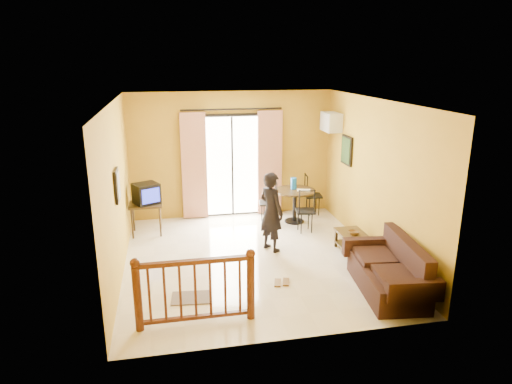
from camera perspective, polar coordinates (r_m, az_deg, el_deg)
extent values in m
plane|color=beige|center=(8.30, -0.36, -8.35)|extent=(5.00, 5.00, 0.00)
plane|color=white|center=(7.57, -0.40, 11.29)|extent=(5.00, 5.00, 0.00)
plane|color=#B78C23|center=(10.21, -3.05, 4.65)|extent=(4.50, 0.00, 4.50)
plane|color=#B78C23|center=(5.51, 4.58, -5.76)|extent=(4.50, 0.00, 4.50)
plane|color=#B78C23|center=(7.73, -16.99, 0.10)|extent=(0.00, 5.00, 5.00)
plane|color=#B78C23|center=(8.52, 14.66, 1.76)|extent=(0.00, 5.00, 5.00)
cube|color=black|center=(10.25, -3.02, 3.27)|extent=(1.34, 0.03, 2.34)
cube|color=white|center=(10.22, -2.99, 3.23)|extent=(1.20, 0.04, 2.20)
cube|color=black|center=(10.20, -2.97, 3.20)|extent=(0.04, 0.02, 2.20)
cube|color=beige|center=(10.08, -7.74, 3.20)|extent=(0.55, 0.08, 2.35)
cube|color=beige|center=(10.31, 1.73, 3.65)|extent=(0.55, 0.08, 2.35)
cylinder|color=black|center=(9.96, -3.05, 10.30)|extent=(2.20, 0.04, 0.04)
cube|color=black|center=(9.49, -13.64, -1.50)|extent=(0.65, 0.54, 0.04)
cylinder|color=black|center=(9.40, -15.21, -3.83)|extent=(0.04, 0.04, 0.63)
cylinder|color=black|center=(9.38, -11.89, -3.65)|extent=(0.04, 0.04, 0.63)
cylinder|color=black|center=(9.81, -15.06, -2.96)|extent=(0.04, 0.04, 0.63)
cylinder|color=black|center=(9.79, -11.88, -2.79)|extent=(0.04, 0.04, 0.63)
cube|color=black|center=(9.43, -13.55, -0.18)|extent=(0.60, 0.57, 0.41)
cube|color=#2430D9|center=(9.24, -13.01, -0.48)|extent=(0.34, 0.18, 0.29)
cube|color=black|center=(7.49, -16.99, 0.80)|extent=(0.04, 0.42, 0.52)
cube|color=#605E53|center=(7.49, -16.80, 0.81)|extent=(0.01, 0.34, 0.44)
cylinder|color=black|center=(9.91, 4.90, 0.16)|extent=(0.88, 0.88, 0.04)
cylinder|color=black|center=(10.02, 4.85, -1.80)|extent=(0.08, 0.08, 0.71)
cylinder|color=black|center=(10.13, 4.81, -3.63)|extent=(0.43, 0.43, 0.03)
cylinder|color=#1258AF|center=(9.95, 4.73, 1.08)|extent=(0.13, 0.13, 0.25)
cube|color=white|center=(9.86, 5.98, 0.22)|extent=(0.32, 0.26, 0.02)
cube|color=silver|center=(10.08, 9.39, 8.63)|extent=(0.30, 0.60, 0.40)
cube|color=gray|center=(10.03, 8.58, 8.63)|extent=(0.02, 0.56, 0.36)
cube|color=black|center=(9.61, 11.27, 5.13)|extent=(0.04, 0.50, 0.60)
cube|color=black|center=(9.60, 11.13, 5.13)|extent=(0.01, 0.42, 0.52)
cube|color=black|center=(8.55, 12.14, -5.34)|extent=(0.48, 0.86, 0.04)
cube|color=black|center=(8.64, 12.04, -6.86)|extent=(0.44, 0.82, 0.03)
cube|color=black|center=(8.22, 11.88, -7.58)|extent=(0.05, 0.05, 0.36)
cube|color=black|center=(8.37, 14.30, -7.30)|extent=(0.05, 0.05, 0.36)
cube|color=black|center=(8.87, 9.97, -5.65)|extent=(0.05, 0.05, 0.36)
cube|color=black|center=(9.01, 12.24, -5.43)|extent=(0.05, 0.05, 0.36)
imported|color=brown|center=(8.54, 12.14, -5.00)|extent=(0.24, 0.24, 0.06)
cube|color=black|center=(7.43, 16.03, -10.43)|extent=(0.98, 1.68, 0.40)
cube|color=black|center=(7.42, 18.32, -7.69)|extent=(0.36, 1.60, 0.55)
cube|color=black|center=(6.74, 19.21, -11.56)|extent=(0.81, 0.25, 0.30)
cube|color=black|center=(7.97, 13.63, -6.63)|extent=(0.81, 0.25, 0.30)
cube|color=black|center=(7.04, 17.11, -10.02)|extent=(0.62, 0.71, 0.10)
cube|color=black|center=(7.59, 14.64, -7.81)|extent=(0.62, 0.71, 0.10)
imported|color=black|center=(8.42, 1.92, -2.48)|extent=(0.59, 0.65, 1.50)
cylinder|color=#471E0F|center=(6.29, -14.57, -12.81)|extent=(0.11, 0.11, 0.92)
cylinder|color=#471E0F|center=(6.35, -0.66, -11.91)|extent=(0.11, 0.11, 0.92)
sphere|color=#471E0F|center=(6.06, -14.92, -8.58)|extent=(0.13, 0.13, 0.13)
sphere|color=#471E0F|center=(6.13, -0.68, -7.70)|extent=(0.13, 0.13, 0.13)
cube|color=#471E0F|center=(6.07, -7.73, -8.63)|extent=(1.55, 0.08, 0.06)
cube|color=#471E0F|center=(6.46, -7.45, -15.25)|extent=(1.55, 0.06, 0.05)
cube|color=#60544D|center=(7.10, -8.05, -12.95)|extent=(0.64, 0.46, 0.02)
cube|color=brown|center=(7.45, 2.72, -11.27)|extent=(0.16, 0.27, 0.03)
cube|color=brown|center=(7.48, 3.78, -11.16)|extent=(0.16, 0.27, 0.03)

